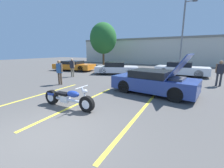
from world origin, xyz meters
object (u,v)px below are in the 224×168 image
(light_pole, at_px, (183,33))
(spectator_midground, at_px, (72,66))
(parked_car_left_row, at_px, (74,66))
(parked_car_mid_row, at_px, (116,68))
(spectator_near_motorcycle, at_px, (220,71))
(spectator_by_show_car, at_px, (59,70))
(parked_car_right_row, at_px, (181,69))
(tree_background, at_px, (103,38))
(motorcycle, at_px, (68,98))
(show_car_hood_open, at_px, (154,82))

(light_pole, distance_m, spectator_midground, 12.46)
(parked_car_left_row, xyz_separation_m, parked_car_mid_row, (5.55, -0.10, 0.01))
(parked_car_left_row, height_order, spectator_near_motorcycle, spectator_near_motorcycle)
(parked_car_left_row, height_order, spectator_by_show_car, spectator_by_show_car)
(parked_car_right_row, xyz_separation_m, spectator_midground, (-8.37, -5.14, 0.34))
(parked_car_right_row, bearing_deg, light_pole, 96.40)
(spectator_near_motorcycle, bearing_deg, parked_car_mid_row, 167.62)
(spectator_by_show_car, bearing_deg, parked_car_left_row, 124.67)
(light_pole, distance_m, tree_background, 11.93)
(parked_car_mid_row, relative_size, spectator_near_motorcycle, 2.75)
(light_pole, relative_size, spectator_by_show_car, 4.59)
(light_pole, relative_size, spectator_midground, 4.66)
(motorcycle, bearing_deg, parked_car_mid_row, 104.31)
(parked_car_left_row, bearing_deg, light_pole, 19.98)
(light_pole, relative_size, parked_car_mid_row, 1.66)
(spectator_midground, bearing_deg, spectator_near_motorcycle, 8.31)
(parked_car_right_row, distance_m, spectator_by_show_car, 10.55)
(motorcycle, bearing_deg, spectator_near_motorcycle, 51.40)
(show_car_hood_open, distance_m, spectator_midground, 7.75)
(parked_car_mid_row, relative_size, spectator_midground, 2.81)
(parked_car_left_row, distance_m, spectator_by_show_car, 7.60)
(spectator_near_motorcycle, bearing_deg, parked_car_right_row, 124.13)
(tree_background, height_order, spectator_by_show_car, tree_background)
(tree_background, bearing_deg, parked_car_left_row, -85.00)
(tree_background, height_order, spectator_near_motorcycle, tree_background)
(show_car_hood_open, xyz_separation_m, spectator_by_show_car, (-6.06, -0.71, 0.34))
(light_pole, distance_m, show_car_hood_open, 11.57)
(parked_car_mid_row, bearing_deg, light_pole, 25.01)
(parked_car_left_row, bearing_deg, spectator_near_motorcycle, -14.44)
(tree_background, relative_size, motorcycle, 2.72)
(parked_car_right_row, xyz_separation_m, spectator_by_show_car, (-6.97, -7.91, 0.35))
(show_car_hood_open, height_order, parked_car_mid_row, show_car_hood_open)
(spectator_by_show_car, relative_size, spectator_midground, 1.01)
(parked_car_right_row, bearing_deg, spectator_by_show_car, -129.63)
(motorcycle, xyz_separation_m, spectator_midground, (-4.92, 5.72, 0.56))
(parked_car_right_row, distance_m, spectator_midground, 9.83)
(parked_car_right_row, xyz_separation_m, parked_car_mid_row, (-5.74, -1.77, -0.04))
(parked_car_right_row, bearing_deg, parked_car_left_row, -169.83)
(spectator_by_show_car, bearing_deg, light_pole, 60.41)
(light_pole, bearing_deg, motorcycle, -102.09)
(tree_background, height_order, parked_car_right_row, tree_background)
(parked_car_left_row, bearing_deg, parked_car_right_row, 1.85)
(light_pole, xyz_separation_m, show_car_hood_open, (-0.60, -11.01, -3.49))
(light_pole, bearing_deg, spectator_near_motorcycle, -69.72)
(show_car_hood_open, bearing_deg, parked_car_left_row, 160.86)
(parked_car_right_row, height_order, spectator_by_show_car, spectator_by_show_car)
(tree_background, height_order, show_car_hood_open, tree_background)
(parked_car_mid_row, bearing_deg, parked_car_left_row, 158.08)
(spectator_near_motorcycle, bearing_deg, show_car_hood_open, -132.41)
(parked_car_mid_row, relative_size, spectator_by_show_car, 2.77)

